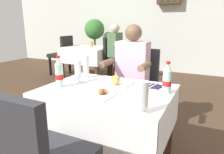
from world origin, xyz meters
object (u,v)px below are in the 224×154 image
(cola_bottle_primary, at_px, (59,73))
(background_patron, at_px, (117,50))
(plate_far_diner, at_px, (116,82))
(beer_glass_middle, at_px, (86,67))
(main_dining_table, at_px, (107,108))
(background_table_tumbler, at_px, (92,44))
(potted_plant_corner, at_px, (95,35))
(seated_diner_far, at_px, (131,73))
(background_dining_table, at_px, (87,55))
(napkin_cutlery_set, at_px, (152,86))
(background_chair_right, at_px, (115,57))
(chair_far_diner_seat, at_px, (137,84))
(cola_bottle_secondary, at_px, (167,80))
(beer_glass_right, at_px, (143,97))
(background_chair_left, at_px, (62,53))
(plate_near_camera, at_px, (98,94))
(beer_glass_left, at_px, (78,71))

(cola_bottle_primary, height_order, background_patron, background_patron)
(plate_far_diner, bearing_deg, beer_glass_middle, 167.00)
(main_dining_table, xyz_separation_m, beer_glass_middle, (-0.37, 0.25, 0.29))
(background_table_tumbler, xyz_separation_m, potted_plant_corner, (-0.47, 0.94, 0.16))
(main_dining_table, distance_m, seated_diner_far, 0.70)
(cola_bottle_primary, bearing_deg, background_dining_table, 118.40)
(napkin_cutlery_set, relative_size, background_table_tumbler, 1.78)
(cola_bottle_primary, distance_m, background_chair_right, 2.82)
(plate_far_diner, bearing_deg, background_chair_right, 115.39)
(chair_far_diner_seat, height_order, cola_bottle_secondary, cola_bottle_secondary)
(main_dining_table, distance_m, cola_bottle_primary, 0.51)
(cola_bottle_secondary, height_order, background_patron, background_patron)
(beer_glass_middle, relative_size, beer_glass_right, 1.12)
(beer_glass_middle, height_order, cola_bottle_secondary, cola_bottle_secondary)
(plate_far_diner, relative_size, background_patron, 0.20)
(napkin_cutlery_set, bearing_deg, background_chair_left, 141.15)
(beer_glass_middle, relative_size, background_patron, 0.18)
(plate_near_camera, distance_m, beer_glass_right, 0.44)
(beer_glass_left, distance_m, potted_plant_corner, 4.06)
(chair_far_diner_seat, relative_size, potted_plant_corner, 0.70)
(background_chair_left, bearing_deg, potted_plant_corner, 72.94)
(beer_glass_left, height_order, potted_plant_corner, potted_plant_corner)
(beer_glass_middle, xyz_separation_m, background_table_tumbler, (-1.42, 2.44, -0.06))
(plate_far_diner, bearing_deg, napkin_cutlery_set, 14.07)
(plate_near_camera, bearing_deg, background_dining_table, 124.25)
(seated_diner_far, distance_m, plate_far_diner, 0.53)
(beer_glass_middle, xyz_separation_m, beer_glass_right, (0.79, -0.58, -0.01))
(chair_far_diner_seat, xyz_separation_m, background_patron, (-1.08, 1.79, 0.16))
(background_patron, distance_m, background_table_tumbler, 0.72)
(chair_far_diner_seat, height_order, plate_far_diner, chair_far_diner_seat)
(beer_glass_right, distance_m, cola_bottle_secondary, 0.44)
(main_dining_table, bearing_deg, cola_bottle_primary, -161.69)
(background_chair_right, height_order, potted_plant_corner, potted_plant_corner)
(plate_far_diner, relative_size, background_chair_right, 0.26)
(napkin_cutlery_set, relative_size, background_patron, 0.16)
(plate_far_diner, distance_m, background_patron, 2.66)
(seated_diner_far, height_order, beer_glass_right, seated_diner_far)
(background_chair_left, bearing_deg, background_chair_right, 0.00)
(beer_glass_left, bearing_deg, cola_bottle_secondary, 3.21)
(chair_far_diner_seat, bearing_deg, plate_near_camera, -88.80)
(cola_bottle_primary, xyz_separation_m, background_chair_right, (-0.74, 2.71, -0.30))
(plate_near_camera, bearing_deg, beer_glass_right, -21.00)
(plate_near_camera, xyz_separation_m, potted_plant_corner, (-2.28, 3.81, 0.20))
(beer_glass_left, distance_m, cola_bottle_primary, 0.20)
(main_dining_table, distance_m, background_chair_left, 3.65)
(chair_far_diner_seat, distance_m, plate_far_diner, 0.67)
(main_dining_table, bearing_deg, napkin_cutlery_set, 36.04)
(main_dining_table, height_order, background_chair_right, background_chair_right)
(main_dining_table, xyz_separation_m, background_patron, (-1.08, 2.58, 0.16))
(plate_near_camera, height_order, background_dining_table, plate_near_camera)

